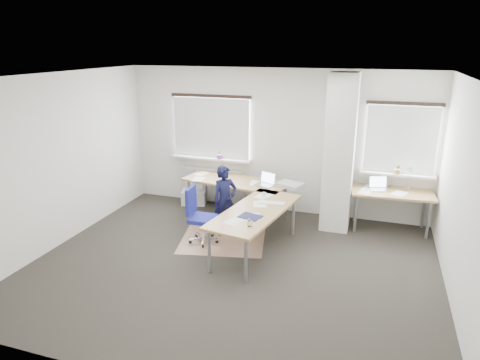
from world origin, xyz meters
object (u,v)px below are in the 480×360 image
(desk_main, at_px, (248,196))
(desk_side, at_px, (392,194))
(person, at_px, (225,201))
(task_chair, at_px, (201,227))

(desk_main, relative_size, desk_side, 2.06)
(desk_side, height_order, person, person)
(person, bearing_deg, task_chair, -170.40)
(desk_side, bearing_deg, desk_main, -162.75)
(desk_main, height_order, person, person)
(desk_main, bearing_deg, task_chair, -127.14)
(desk_main, distance_m, desk_side, 2.56)
(desk_main, xyz_separation_m, person, (-0.37, -0.17, -0.07))
(desk_side, relative_size, person, 1.16)
(desk_side, distance_m, person, 2.97)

